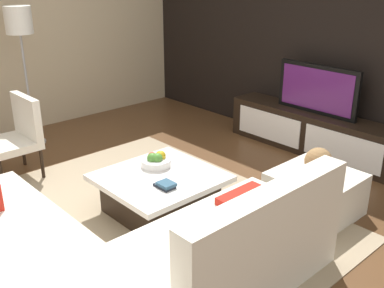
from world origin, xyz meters
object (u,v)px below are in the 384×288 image
accent_chair_near (18,132)px  decorative_ball (318,161)px  sectional_couch (104,258)px  book_stack (165,185)px  fruit_bowl (156,161)px  television (317,89)px  coffee_table (160,193)px  floor_lamp (20,29)px  media_console (313,132)px  ottoman (315,194)px

accent_chair_near → decorative_ball: (2.63, 1.63, 0.03)m
sectional_couch → book_stack: sectional_couch is taller
sectional_couch → fruit_bowl: 1.35m
accent_chair_near → decorative_ball: accent_chair_near is taller
television → accent_chair_near: television is taller
television → book_stack: television is taller
sectional_couch → coffee_table: sectional_couch is taller
sectional_couch → floor_lamp: floor_lamp is taller
sectional_couch → book_stack: 0.96m
coffee_table → decorative_ball: 1.45m
sectional_couch → accent_chair_near: accent_chair_near is taller
television → sectional_couch: television is taller
media_console → fruit_bowl: size_ratio=7.97×
accent_chair_near → book_stack: bearing=7.4°
decorative_ball → book_stack: (-0.74, -1.15, -0.12)m
coffee_table → media_console: bearing=87.5°
floor_lamp → accent_chair_near: bearing=-31.6°
sectional_couch → coffee_table: 1.16m
accent_chair_near → fruit_bowl: size_ratio=3.11×
decorative_ball → coffee_table: bearing=-133.0°
fruit_bowl → decorative_ball: (1.14, 0.93, 0.09)m
television → book_stack: 2.44m
fruit_bowl → book_stack: 0.46m
media_console → book_stack: (0.12, -2.41, 0.15)m
sectional_couch → accent_chair_near: bearing=170.4°
media_console → television: (0.00, 0.00, 0.54)m
floor_lamp → ottoman: 3.83m
sectional_couch → ottoman: bearing=80.1°
book_stack → media_console: bearing=92.8°
coffee_table → accent_chair_near: size_ratio=1.16×
television → sectional_couch: bearing=-81.1°
sectional_couch → coffee_table: size_ratio=2.37×
coffee_table → ottoman: ottoman is taller
decorative_ball → book_stack: decorative_ball is taller
fruit_bowl → book_stack: fruit_bowl is taller
book_stack → fruit_bowl: bearing=151.8°
accent_chair_near → fruit_bowl: (1.48, 0.69, -0.05)m
coffee_table → ottoman: bearing=47.0°
ottoman → book_stack: 1.38m
accent_chair_near → book_stack: accent_chair_near is taller
television → accent_chair_near: 3.40m
decorative_ball → media_console: bearing=124.4°
fruit_bowl → decorative_ball: decorative_ball is taller
decorative_ball → book_stack: 1.37m
decorative_ball → floor_lamp: bearing=-162.0°
sectional_couch → television: bearing=98.9°
television → ottoman: size_ratio=1.49×
book_stack → decorative_ball: bearing=57.0°
decorative_ball → sectional_couch: bearing=-99.9°
television → ottoman: (0.86, -1.26, -0.59)m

